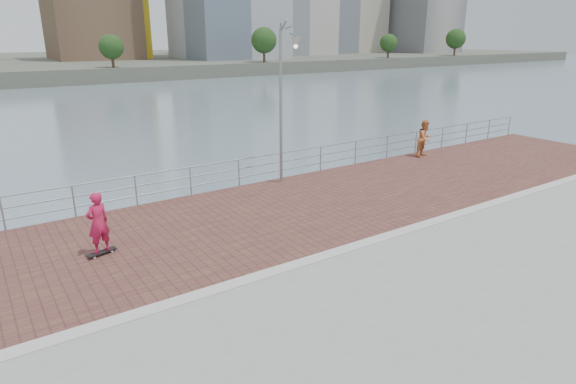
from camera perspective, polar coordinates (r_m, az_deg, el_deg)
water at (r=14.35m, az=4.64°, el=-14.74°), size 400.00×400.00×0.00m
brick_lane at (r=16.08m, az=-3.20°, el=-2.90°), size 40.00×6.80×0.02m
curb at (r=13.36m, az=4.86°, el=-7.41°), size 40.00×0.40×0.06m
guardrail at (r=18.73m, az=-8.62°, el=2.17°), size 39.06×0.06×1.13m
street_lamp at (r=18.61m, az=-0.11°, el=13.51°), size 0.44×1.28×6.02m
skateboard at (r=14.26m, az=-21.20°, el=-6.67°), size 0.84×0.42×0.09m
skateboarder at (r=13.93m, az=-21.61°, el=-3.41°), size 0.71×0.57×1.72m
bystander at (r=24.71m, az=15.90°, el=6.12°), size 0.98×0.82×1.81m
shoreline_trees at (r=93.49m, az=-12.07°, el=16.90°), size 169.61×5.15×6.87m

